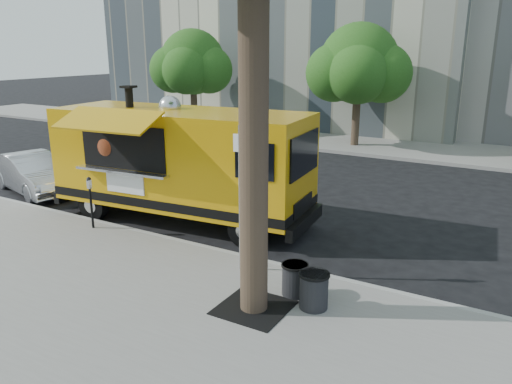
# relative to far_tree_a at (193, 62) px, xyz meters

# --- Properties ---
(ground) EXTENTS (120.00, 120.00, 0.00)m
(ground) POSITION_rel_far_tree_a_xyz_m (10.00, -12.30, -3.78)
(ground) COLOR black
(ground) RESTS_ON ground
(sidewalk) EXTENTS (60.00, 6.00, 0.15)m
(sidewalk) POSITION_rel_far_tree_a_xyz_m (10.00, -16.30, -3.70)
(sidewalk) COLOR gray
(sidewalk) RESTS_ON ground
(curb) EXTENTS (60.00, 0.14, 0.16)m
(curb) POSITION_rel_far_tree_a_xyz_m (10.00, -13.23, -3.70)
(curb) COLOR #999993
(curb) RESTS_ON ground
(far_sidewalk) EXTENTS (60.00, 5.00, 0.15)m
(far_sidewalk) POSITION_rel_far_tree_a_xyz_m (10.00, 1.20, -3.70)
(far_sidewalk) COLOR gray
(far_sidewalk) RESTS_ON ground
(tree_well) EXTENTS (1.20, 1.20, 0.02)m
(tree_well) POSITION_rel_far_tree_a_xyz_m (12.60, -15.10, -3.62)
(tree_well) COLOR black
(tree_well) RESTS_ON sidewalk
(far_tree_a) EXTENTS (3.42, 3.42, 5.36)m
(far_tree_a) POSITION_rel_far_tree_a_xyz_m (0.00, 0.00, 0.00)
(far_tree_a) COLOR #33261C
(far_tree_a) RESTS_ON far_sidewalk
(far_tree_b) EXTENTS (3.60, 3.60, 5.50)m
(far_tree_b) POSITION_rel_far_tree_a_xyz_m (9.00, 0.40, 0.06)
(far_tree_b) COLOR #33261C
(far_tree_b) RESTS_ON far_sidewalk
(sign_post) EXTENTS (0.28, 0.06, 3.00)m
(sign_post) POSITION_rel_far_tree_a_xyz_m (11.55, -13.85, -1.93)
(sign_post) COLOR silver
(sign_post) RESTS_ON sidewalk
(parking_meter) EXTENTS (0.11, 0.11, 1.33)m
(parking_meter) POSITION_rel_far_tree_a_xyz_m (7.00, -13.65, -2.79)
(parking_meter) COLOR black
(parking_meter) RESTS_ON sidewalk
(food_truck) EXTENTS (7.37, 3.83, 3.56)m
(food_truck) POSITION_rel_far_tree_a_xyz_m (8.34, -11.73, -2.10)
(food_truck) COLOR #D2970A
(food_truck) RESTS_ON ground
(sedan) EXTENTS (4.08, 2.29, 1.27)m
(sedan) POSITION_rel_far_tree_a_xyz_m (2.45, -11.96, -3.14)
(sedan) COLOR silver
(sedan) RESTS_ON ground
(trash_bin_left) EXTENTS (0.51, 0.51, 0.61)m
(trash_bin_left) POSITION_rel_far_tree_a_xyz_m (13.00, -14.29, -3.30)
(trash_bin_left) COLOR black
(trash_bin_left) RESTS_ON sidewalk
(trash_bin_right) EXTENTS (0.55, 0.55, 0.66)m
(trash_bin_right) POSITION_rel_far_tree_a_xyz_m (13.50, -14.55, -3.27)
(trash_bin_right) COLOR black
(trash_bin_right) RESTS_ON sidewalk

